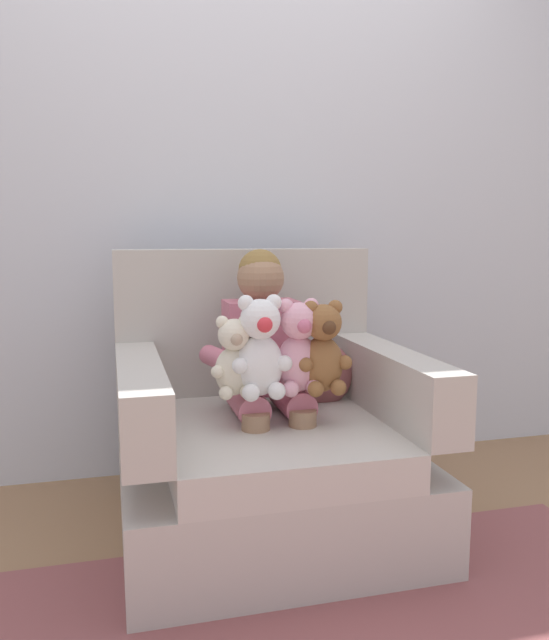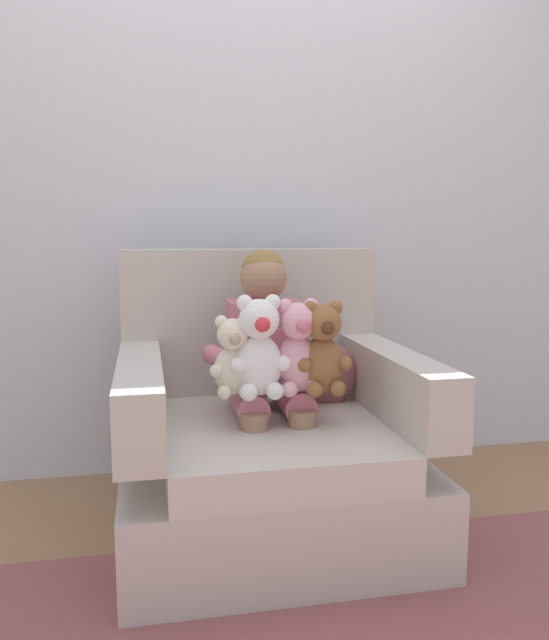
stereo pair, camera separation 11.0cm
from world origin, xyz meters
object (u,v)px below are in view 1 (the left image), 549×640
object	(u,v)px
seated_child	(265,354)
plush_cream	(234,359)
armchair	(265,443)
plush_white	(260,350)
plush_brown	(323,350)
throw_pillow	(319,375)
plush_pink	(299,349)

from	to	relation	value
seated_child	plush_cream	size ratio (longest dim) A/B	3.09
armchair	plush_white	world-z (taller)	armchair
plush_cream	armchair	bearing A→B (deg)	40.44
plush_brown	throw_pillow	distance (m)	0.34
throw_pillow	plush_white	bearing A→B (deg)	-136.03
plush_cream	throw_pillow	xyz separation A→B (m)	(0.38, 0.26, -0.13)
armchair	plush_pink	size ratio (longest dim) A/B	3.18
armchair	throw_pillow	world-z (taller)	armchair
plush_brown	plush_pink	bearing A→B (deg)	-175.99
seated_child	throw_pillow	bearing A→B (deg)	18.11
plush_white	throw_pillow	size ratio (longest dim) A/B	1.29
armchair	plush_pink	world-z (taller)	armchair
plush_cream	plush_brown	world-z (taller)	plush_brown
plush_pink	plush_cream	distance (m)	0.22
seated_child	plush_cream	distance (m)	0.22
plush_brown	seated_child	bearing A→B (deg)	146.37
seated_child	plush_white	bearing A→B (deg)	-113.06
plush_brown	throw_pillow	world-z (taller)	plush_brown
seated_child	throw_pillow	size ratio (longest dim) A/B	3.17
plush_cream	throw_pillow	world-z (taller)	plush_cream
plush_brown	throw_pillow	bearing A→B (deg)	92.13
armchair	throw_pillow	distance (m)	0.35
throw_pillow	plush_cream	bearing A→B (deg)	-145.38
armchair	plush_brown	size ratio (longest dim) A/B	3.25
plush_white	plush_pink	bearing A→B (deg)	-3.11
plush_cream	plush_white	size ratio (longest dim) A/B	0.80
plush_cream	seated_child	bearing A→B (deg)	44.69
armchair	plush_cream	bearing A→B (deg)	-135.74
plush_brown	plush_white	bearing A→B (deg)	-162.38
armchair	seated_child	xyz separation A→B (m)	(0.01, 0.03, 0.32)
plush_white	armchair	bearing A→B (deg)	61.06
plush_white	plush_brown	bearing A→B (deg)	-11.05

